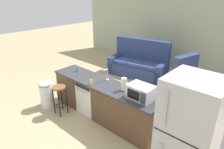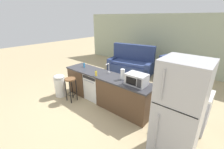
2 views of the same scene
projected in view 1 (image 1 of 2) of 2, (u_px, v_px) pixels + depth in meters
ground_plane at (99, 114)px, 4.99m from camera, size 24.00×24.00×0.00m
wall_back at (188, 37)px, 7.16m from camera, size 10.00×0.06×2.60m
kitchen_counter at (106, 103)px, 4.68m from camera, size 2.94×0.66×0.90m
dishwasher at (92, 96)px, 4.98m from camera, size 0.58×0.61×0.84m
stove_range at (208, 129)px, 3.73m from camera, size 0.76×0.68×0.90m
refrigerator at (187, 139)px, 2.80m from camera, size 0.72×0.73×1.87m
microwave at (141, 92)px, 3.85m from camera, size 0.50×0.37×0.28m
sink_faucet at (107, 76)px, 4.62m from camera, size 0.07×0.18×0.30m
paper_towel_roll at (124, 84)px, 4.17m from camera, size 0.14×0.14×0.28m
soap_bottle at (91, 82)px, 4.45m from camera, size 0.06×0.06×0.18m
dish_soap_bottle at (77, 69)px, 5.18m from camera, size 0.06×0.06×0.18m
kettle at (222, 111)px, 3.33m from camera, size 0.21×0.17×0.19m
bar_stool at (60, 94)px, 4.82m from camera, size 0.32×0.32×0.74m
trash_bin at (47, 94)px, 5.17m from camera, size 0.35×0.35×0.74m
couch at (139, 64)px, 7.19m from camera, size 2.13×1.24×1.27m
armchair at (189, 86)px, 5.65m from camera, size 1.00×1.04×1.20m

